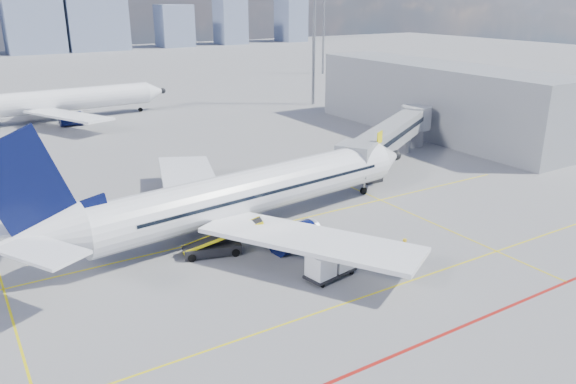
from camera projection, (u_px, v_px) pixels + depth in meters
name	position (u px, v px, depth m)	size (l,w,h in m)	color
ground	(308.00, 264.00, 42.30)	(420.00, 420.00, 0.00)	gray
apron_markings	(333.00, 288.00, 38.88)	(90.00, 35.12, 0.01)	#DAC90B
jet_bridge	(394.00, 134.00, 66.36)	(23.55, 15.78, 6.30)	gray
terminal_block	(437.00, 99.00, 81.44)	(10.00, 42.00, 10.00)	gray
floodlight_mast_ne	(314.00, 29.00, 100.87)	(3.20, 0.61, 25.45)	gray
floodlight_mast_far	(324.00, 20.00, 142.39)	(3.20, 0.61, 25.45)	gray
main_aircraft	(239.00, 196.00, 47.31)	(40.07, 34.84, 11.73)	white
second_aircraft	(54.00, 101.00, 89.95)	(37.26, 32.46, 10.92)	white
baggage_tug	(368.00, 249.00, 43.24)	(2.32, 1.55, 1.52)	white
cargo_dolly	(330.00, 263.00, 40.03)	(4.07, 2.32, 2.11)	black
belt_loader	(214.00, 247.00, 43.69)	(6.46, 3.07, 2.60)	black
ramp_worker	(404.00, 250.00, 42.55)	(0.69, 0.45, 1.89)	gold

